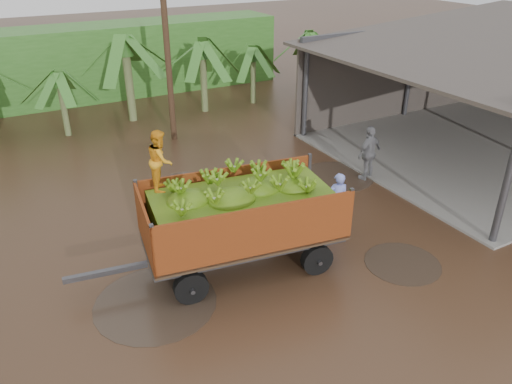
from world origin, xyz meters
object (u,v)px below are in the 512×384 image
utility_pole (166,32)px  banana_trailer (241,215)px  man_grey (369,153)px  man_blue (337,200)px

utility_pole → banana_trailer: bearing=-100.0°
man_grey → utility_pole: utility_pole is taller
banana_trailer → utility_pole: size_ratio=0.80×
man_blue → banana_trailer: bearing=27.2°
man_blue → man_grey: (2.87, 2.03, 0.13)m
banana_trailer → man_blue: banana_trailer is taller
man_blue → utility_pole: size_ratio=0.20×
man_grey → utility_pole: (-4.52, 6.94, 3.34)m
banana_trailer → man_grey: banana_trailer is taller
banana_trailer → utility_pole: bearing=88.3°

